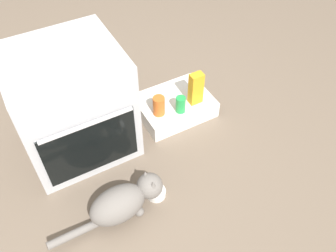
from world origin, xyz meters
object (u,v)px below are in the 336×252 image
oven (72,104)px  soda_can (181,104)px  pantry_cabinet (174,106)px  cat (124,201)px  food_bowl (156,192)px  juice_carton (196,88)px  sauce_jar (159,106)px

oven → soda_can: (0.66, -0.16, -0.17)m
pantry_cabinet → cat: size_ratio=0.74×
food_bowl → juice_carton: juice_carton is taller
pantry_cabinet → food_bowl: size_ratio=4.46×
oven → cat: oven is taller
oven → juice_carton: (0.80, -0.13, -0.11)m
cat → soda_can: size_ratio=5.75×
pantry_cabinet → cat: 0.86m
oven → pantry_cabinet: (0.69, -0.05, -0.29)m
sauce_jar → juice_carton: (0.27, -0.02, 0.05)m
food_bowl → cat: bearing=-176.0°
cat → soda_can: (0.62, 0.45, 0.07)m
juice_carton → soda_can: size_ratio=2.00×
food_bowl → sauce_jar: (0.28, 0.49, 0.17)m
soda_can → cat: bearing=-144.1°
cat → juice_carton: bearing=28.4°
sauce_jar → food_bowl: bearing=-119.8°
oven → soda_can: 0.71m
cat → juice_carton: juice_carton is taller
pantry_cabinet → sauce_jar: bearing=-156.6°
juice_carton → cat: bearing=-147.6°
oven → soda_can: size_ratio=5.92×
pantry_cabinet → juice_carton: size_ratio=2.12×
oven → sauce_jar: oven is taller
sauce_jar → soda_can: size_ratio=1.17×
sauce_jar → juice_carton: bearing=-3.9°
oven → cat: size_ratio=1.03×
pantry_cabinet → food_bowl: (-0.44, -0.55, -0.04)m
food_bowl → soda_can: size_ratio=0.95×
juice_carton → soda_can: juice_carton is taller
food_bowl → sauce_jar: size_ratio=0.82×
food_bowl → sauce_jar: 0.58m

